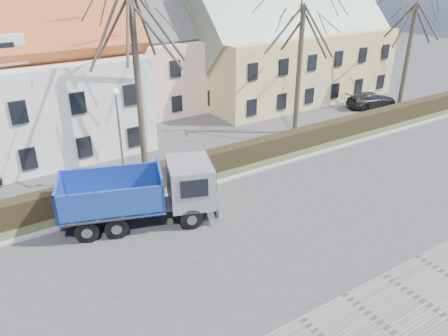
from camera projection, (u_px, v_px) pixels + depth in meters
ground at (252, 224)px, 21.36m from camera, size 120.00×120.00×0.00m
curb_far at (205, 186)px, 24.85m from camera, size 80.00×0.30×0.12m
grass_strip at (192, 175)px, 26.07m from camera, size 80.00×3.00×0.10m
hedge at (193, 168)px, 25.66m from camera, size 60.00×0.90×1.30m
building_pink at (154, 61)px, 36.83m from camera, size 10.80×8.80×8.00m
building_yellow at (287, 49)px, 40.23m from camera, size 18.80×10.80×8.50m
tree_1 at (137, 67)px, 24.16m from camera, size 9.20×9.20×12.65m
tree_2 at (300, 59)px, 30.31m from camera, size 8.00×8.00×11.00m
tree_3 at (409, 46)px, 36.23m from camera, size 7.60×7.60×10.45m
dump_truck at (133, 195)px, 20.85m from camera, size 8.13×5.18×3.05m
streetlight at (121, 139)px, 23.59m from camera, size 0.45×0.45×5.82m
cart_frame at (138, 210)px, 21.95m from camera, size 0.78×0.59×0.64m
parked_car_b at (372, 100)px, 38.10m from camera, size 4.83×2.72×1.32m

